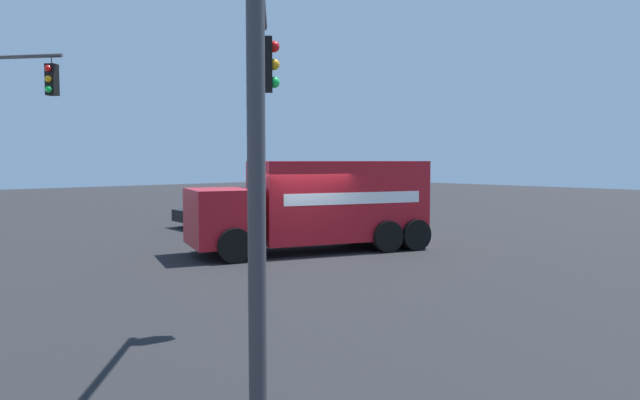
% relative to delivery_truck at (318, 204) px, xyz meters
% --- Properties ---
extents(ground_plane, '(100.00, 100.00, 0.00)m').
position_rel_delivery_truck_xyz_m(ground_plane, '(-0.48, 1.13, -1.49)').
color(ground_plane, black).
extents(delivery_truck, '(4.92, 7.94, 2.88)m').
position_rel_delivery_truck_xyz_m(delivery_truck, '(0.00, 0.00, 0.00)').
color(delivery_truck, '#AD141E').
rests_on(delivery_truck, ground).
extents(traffic_light_primary, '(3.67, 2.94, 5.57)m').
position_rel_delivery_truck_xyz_m(traffic_light_primary, '(-7.66, 8.01, 2.21)').
color(traffic_light_primary, '#38383D').
rests_on(traffic_light_primary, ground).
extents(pickup_black, '(2.65, 5.37, 1.38)m').
position_rel_delivery_truck_xyz_m(pickup_black, '(7.89, -2.15, -0.77)').
color(pickup_black, black).
rests_on(pickup_black, ground).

